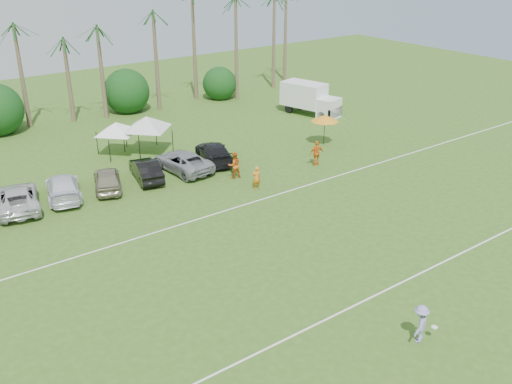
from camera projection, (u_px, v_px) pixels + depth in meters
ground at (378, 332)px, 24.71m from camera, size 120.00×120.00×0.00m
field_lines at (266, 256)px, 30.60m from camera, size 80.00×12.10×0.01m
palm_tree_4 at (11, 45)px, 47.47m from camera, size 2.40×2.40×8.90m
palm_tree_5 at (57, 30)px, 49.27m from camera, size 2.40×2.40×9.90m
palm_tree_6 at (100, 16)px, 51.09m from camera, size 2.40×2.40×10.90m
palm_tree_7 at (140, 4)px, 52.90m from camera, size 2.40×2.40×11.90m
palm_tree_8 at (188, 28)px, 56.66m from camera, size 2.40×2.40×8.90m
palm_tree_9 at (230, 15)px, 59.00m from camera, size 2.40×2.40×9.90m
palm_tree_10 at (268, 3)px, 61.36m from camera, size 2.40×2.40×10.90m
bush_tree_2 at (124, 92)px, 55.93m from camera, size 4.00×4.00×4.00m
bush_tree_3 at (210, 79)px, 61.33m from camera, size 4.00×4.00×4.00m
sideline_player_a at (256, 178)px, 38.55m from camera, size 0.66×0.49×1.63m
sideline_player_b at (234, 165)px, 40.29m from camera, size 1.05×0.89×1.93m
sideline_player_c at (317, 153)px, 42.52m from camera, size 1.20×0.72×1.92m
box_truck at (310, 98)px, 54.71m from camera, size 3.61×6.15×2.98m
canopy_tent_left at (116, 122)px, 43.95m from camera, size 3.82×3.82×3.09m
canopy_tent_right at (146, 116)px, 44.07m from camera, size 4.37×4.37×3.54m
market_umbrella at (325, 118)px, 46.24m from camera, size 2.28×2.28×2.54m
frisbee_player at (420, 324)px, 23.84m from camera, size 1.35×1.05×1.75m
parked_car_2 at (18, 198)px, 35.70m from camera, size 3.50×5.69×1.47m
parked_car_3 at (63, 187)px, 37.27m from camera, size 3.29×5.43×1.47m
parked_car_4 at (107, 179)px, 38.54m from camera, size 3.11×4.65×1.47m
parked_car_5 at (146, 170)px, 40.11m from camera, size 2.47×4.69×1.47m
parked_car_6 at (183, 161)px, 41.57m from camera, size 2.89×5.49×1.47m
parked_car_7 at (214, 152)px, 43.37m from camera, size 3.49×5.45×1.47m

